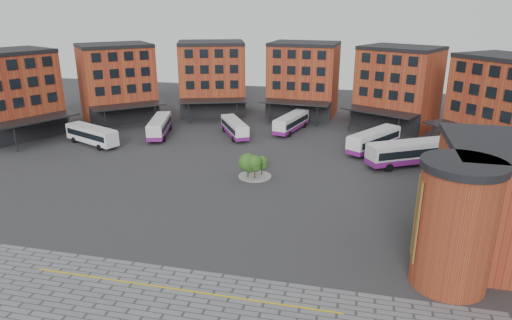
% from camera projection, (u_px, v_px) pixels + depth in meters
% --- Properties ---
extents(ground, '(160.00, 160.00, 0.00)m').
position_uv_depth(ground, '(212.00, 213.00, 49.97)').
color(ground, '#28282B').
rests_on(ground, ground).
extents(yellow_line, '(26.00, 0.15, 0.02)m').
position_uv_depth(yellow_line, '(180.00, 290.00, 36.65)').
color(yellow_line, gold).
rests_on(yellow_line, paving_zone).
extents(main_building, '(94.14, 42.48, 14.60)m').
position_uv_depth(main_building, '(252.00, 87.00, 83.84)').
color(main_building, brown).
rests_on(main_building, ground).
extents(tree_island, '(4.40, 4.40, 3.36)m').
position_uv_depth(tree_island, '(252.00, 164.00, 59.53)').
color(tree_island, gray).
rests_on(tree_island, ground).
extents(bus_a, '(10.81, 6.47, 3.03)m').
position_uv_depth(bus_a, '(92.00, 134.00, 73.60)').
color(bus_a, silver).
rests_on(bus_a, ground).
extents(bus_b, '(5.36, 11.40, 3.13)m').
position_uv_depth(bus_b, '(160.00, 126.00, 78.65)').
color(bus_b, silver).
rests_on(bus_b, ground).
extents(bus_c, '(7.22, 9.91, 2.86)m').
position_uv_depth(bus_c, '(235.00, 128.00, 78.44)').
color(bus_c, white).
rests_on(bus_c, ground).
extents(bus_d, '(5.07, 11.04, 3.03)m').
position_uv_depth(bus_d, '(291.00, 122.00, 81.40)').
color(bus_d, white).
rests_on(bus_d, ground).
extents(bus_e, '(8.34, 11.07, 3.22)m').
position_uv_depth(bus_e, '(374.00, 140.00, 70.59)').
color(bus_e, white).
rests_on(bus_e, ground).
extents(bus_f, '(12.39, 8.81, 3.56)m').
position_uv_depth(bus_f, '(410.00, 153.00, 64.07)').
color(bus_f, silver).
rests_on(bus_f, ground).
extents(blue_car, '(4.94, 4.05, 1.58)m').
position_uv_depth(blue_car, '(450.00, 252.00, 40.73)').
color(blue_car, '#0D2DB0').
rests_on(blue_car, ground).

